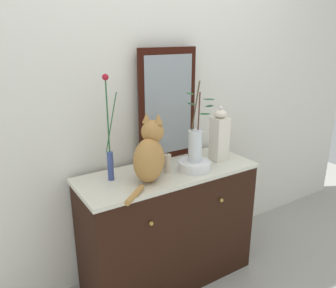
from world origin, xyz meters
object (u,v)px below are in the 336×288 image
(vase_slim_green, at_px, (110,148))
(vase_glass_clear, at_px, (195,143))
(jar_lidded_porcelain, at_px, (219,136))
(candle_pillar, at_px, (167,164))
(cat_sitting, at_px, (150,155))
(sideboard, at_px, (168,226))
(mirror_leaning, at_px, (168,105))
(bowl_porcelain, at_px, (195,165))

(vase_slim_green, relative_size, vase_glass_clear, 1.24)
(vase_slim_green, height_order, jar_lidded_porcelain, vase_slim_green)
(candle_pillar, bearing_deg, cat_sitting, -162.80)
(cat_sitting, relative_size, vase_glass_clear, 0.80)
(sideboard, xyz_separation_m, mirror_leaning, (0.13, 0.20, 0.78))
(cat_sitting, bearing_deg, bowl_porcelain, -1.55)
(vase_slim_green, bearing_deg, candle_pillar, -13.42)
(sideboard, bearing_deg, vase_glass_clear, -24.63)
(vase_slim_green, distance_m, vase_glass_clear, 0.54)
(cat_sitting, bearing_deg, mirror_leaning, 42.28)
(bowl_porcelain, bearing_deg, candle_pillar, 161.91)
(mirror_leaning, relative_size, cat_sitting, 1.85)
(cat_sitting, distance_m, vase_slim_green, 0.23)
(cat_sitting, bearing_deg, sideboard, 20.86)
(mirror_leaning, distance_m, candle_pillar, 0.41)
(mirror_leaning, height_order, candle_pillar, mirror_leaning)
(vase_slim_green, distance_m, bowl_porcelain, 0.56)
(cat_sitting, relative_size, candle_pillar, 3.13)
(mirror_leaning, bearing_deg, candle_pillar, -122.75)
(candle_pillar, bearing_deg, jar_lidded_porcelain, -0.09)
(sideboard, xyz_separation_m, jar_lidded_porcelain, (0.40, -0.02, 0.58))
(sideboard, distance_m, bowl_porcelain, 0.47)
(mirror_leaning, xyz_separation_m, jar_lidded_porcelain, (0.28, -0.22, -0.20))
(vase_glass_clear, bearing_deg, sideboard, 155.37)
(mirror_leaning, relative_size, bowl_porcelain, 3.56)
(sideboard, bearing_deg, jar_lidded_porcelain, -2.48)
(sideboard, height_order, jar_lidded_porcelain, jar_lidded_porcelain)
(jar_lidded_porcelain, xyz_separation_m, candle_pillar, (-0.42, 0.00, -0.11))
(jar_lidded_porcelain, bearing_deg, vase_slim_green, 173.79)
(vase_glass_clear, distance_m, jar_lidded_porcelain, 0.25)
(sideboard, relative_size, mirror_leaning, 1.56)
(cat_sitting, distance_m, bowl_porcelain, 0.35)
(sideboard, relative_size, candle_pillar, 9.04)
(cat_sitting, height_order, bowl_porcelain, cat_sitting)
(vase_slim_green, distance_m, candle_pillar, 0.38)
(sideboard, xyz_separation_m, cat_sitting, (-0.17, -0.06, 0.57))
(mirror_leaning, relative_size, vase_slim_green, 1.20)
(vase_glass_clear, xyz_separation_m, candle_pillar, (-0.17, 0.06, -0.12))
(vase_slim_green, height_order, candle_pillar, vase_slim_green)
(mirror_leaning, relative_size, vase_glass_clear, 1.48)
(bowl_porcelain, xyz_separation_m, candle_pillar, (-0.17, 0.06, 0.03))
(bowl_porcelain, distance_m, vase_glass_clear, 0.15)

